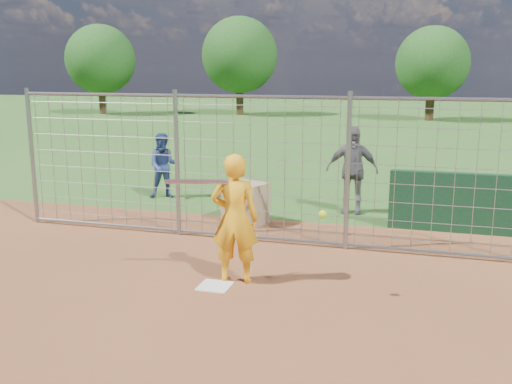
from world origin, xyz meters
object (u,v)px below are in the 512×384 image
(batter, at_px, (235,219))
(bystander_b, at_px, (352,170))
(equipment_bin, at_px, (246,203))
(bystander_a, at_px, (164,166))

(batter, distance_m, bystander_b, 4.56)
(bystander_b, height_order, equipment_bin, bystander_b)
(batter, height_order, equipment_bin, batter)
(bystander_b, bearing_deg, batter, -107.00)
(bystander_a, height_order, bystander_b, bystander_b)
(bystander_a, bearing_deg, bystander_b, -26.14)
(bystander_a, xyz_separation_m, bystander_b, (4.33, -0.21, 0.15))
(batter, bearing_deg, equipment_bin, -83.57)
(bystander_a, relative_size, bystander_b, 0.83)
(batter, bearing_deg, bystander_b, -111.85)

